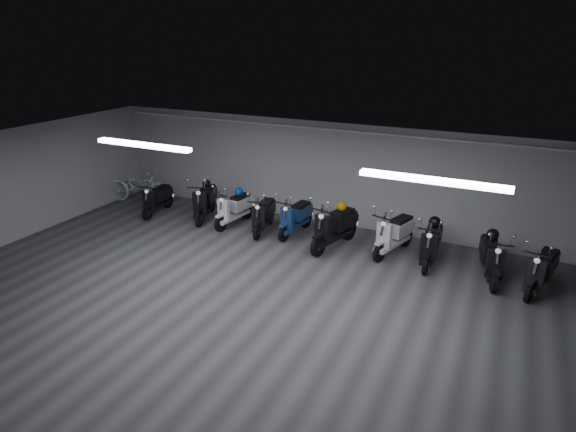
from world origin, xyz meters
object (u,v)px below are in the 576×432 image
at_px(scooter_8, 492,251).
at_px(bicycle, 138,182).
at_px(scooter_5, 335,220).
at_px(scooter_0, 157,194).
at_px(helmet_0, 207,184).
at_px(helmet_4, 239,192).
at_px(scooter_1, 205,196).
at_px(scooter_4, 295,212).
at_px(scooter_3, 263,210).
at_px(scooter_7, 432,237).
at_px(helmet_1, 342,206).
at_px(scooter_2, 234,203).
at_px(helmet_2, 435,222).
at_px(scooter_6, 395,227).
at_px(helmet_3, 493,235).
at_px(scooter_9, 543,263).

bearing_deg(scooter_8, bicycle, 164.46).
bearing_deg(bicycle, scooter_5, -109.22).
bearing_deg(scooter_0, helmet_0, 12.75).
xyz_separation_m(bicycle, helmet_4, (3.73, -0.11, 0.25)).
xyz_separation_m(helmet_0, helmet_4, (1.11, -0.07, -0.07)).
relative_size(scooter_1, scooter_4, 1.09).
distance_m(scooter_3, scooter_7, 4.32).
xyz_separation_m(scooter_5, helmet_1, (0.07, 0.26, 0.30)).
bearing_deg(helmet_1, scooter_8, -5.22).
bearing_deg(bicycle, helmet_1, -106.98).
bearing_deg(scooter_3, bicycle, 164.04).
height_order(scooter_2, helmet_1, scooter_2).
xyz_separation_m(scooter_1, helmet_0, (-0.08, 0.24, 0.28)).
bearing_deg(scooter_8, scooter_0, 167.57).
relative_size(scooter_1, scooter_2, 1.08).
xyz_separation_m(scooter_3, helmet_2, (4.31, 0.25, 0.31)).
relative_size(scooter_4, helmet_0, 7.20).
relative_size(scooter_0, scooter_4, 0.96).
bearing_deg(helmet_4, scooter_0, -169.74).
relative_size(scooter_1, helmet_4, 7.81).
relative_size(scooter_1, scooter_6, 1.02).
xyz_separation_m(bicycle, helmet_2, (8.96, -0.18, 0.29)).
xyz_separation_m(helmet_3, helmet_4, (-6.48, 0.28, -0.04)).
xyz_separation_m(scooter_0, helmet_3, (9.00, 0.18, 0.33)).
relative_size(scooter_9, helmet_3, 6.49).
bearing_deg(scooter_9, helmet_3, 177.26).
bearing_deg(helmet_2, scooter_0, -177.14).
xyz_separation_m(scooter_5, bicycle, (-6.69, 0.57, -0.07)).
bearing_deg(helmet_4, helmet_2, -0.74).
height_order(scooter_3, scooter_9, scooter_9).
xyz_separation_m(scooter_1, scooter_7, (6.27, -0.13, -0.04)).
distance_m(scooter_9, helmet_0, 8.63).
bearing_deg(scooter_8, helmet_2, 148.85).
distance_m(scooter_3, helmet_3, 5.57).
relative_size(scooter_8, scooter_9, 1.02).
bearing_deg(scooter_1, scooter_2, -21.65).
bearing_deg(scooter_8, helmet_1, 162.74).
bearing_deg(scooter_0, helmet_4, 2.66).
xyz_separation_m(scooter_0, helmet_0, (1.40, 0.52, 0.36)).
relative_size(scooter_5, scooter_8, 1.11).
relative_size(scooter_8, helmet_1, 7.04).
height_order(scooter_0, scooter_2, scooter_2).
bearing_deg(scooter_2, scooter_6, 9.31).
bearing_deg(scooter_0, scooter_5, -7.61).
bearing_deg(scooter_8, helmet_4, 163.44).
bearing_deg(scooter_8, helmet_3, 90.00).
bearing_deg(scooter_8, scooter_5, 166.99).
relative_size(scooter_1, scooter_9, 1.08).
bearing_deg(scooter_8, helmet_0, 163.60).
xyz_separation_m(scooter_0, scooter_1, (1.48, 0.28, 0.08)).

